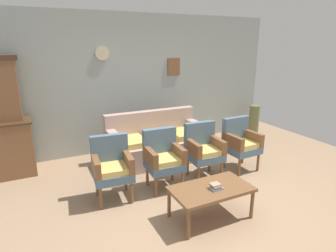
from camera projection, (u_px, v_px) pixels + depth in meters
name	position (u px, v px, depth m)	size (l,w,h in m)	color
ground_plane	(201.00, 207.00, 3.84)	(7.68, 7.68, 0.00)	#997A5B
wall_back_with_decor	(133.00, 83.00, 5.72)	(6.40, 0.09, 2.70)	#939E99
floral_couch	(157.00, 144.00, 5.30)	(1.80, 0.81, 0.90)	tan
armchair_row_middle	(112.00, 165.00, 3.94)	(0.56, 0.54, 0.90)	slate
armchair_by_doorway	(163.00, 157.00, 4.24)	(0.55, 0.52, 0.90)	slate
armchair_near_cabinet	(204.00, 148.00, 4.58)	(0.55, 0.52, 0.90)	slate
armchair_near_couch_end	(241.00, 142.00, 4.89)	(0.54, 0.51, 0.90)	slate
coffee_table	(211.00, 191.00, 3.51)	(1.00, 0.56, 0.42)	brown
book_stack_on_table	(216.00, 187.00, 3.45)	(0.15, 0.13, 0.06)	#8A9BA6
floor_vase_by_wall	(254.00, 120.00, 6.79)	(0.24, 0.24, 0.71)	#646A40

